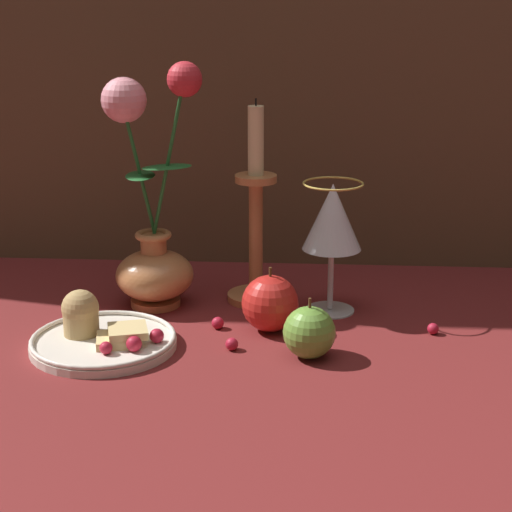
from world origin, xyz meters
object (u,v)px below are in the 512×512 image
Objects in this scene: plate_with_pastries at (100,335)px; candlestick at (256,227)px; vase at (152,228)px; wine_glass at (332,221)px; apple_near_glass at (309,332)px; apple_beside_vase at (270,302)px.

candlestick is (0.18, 0.18, 0.09)m from plate_with_pastries.
vase is 1.17× the size of candlestick.
candlestick is at bearing 161.18° from wine_glass.
apple_near_glass is (0.26, -0.01, 0.02)m from plate_with_pastries.
vase is at bearing -169.23° from candlestick.
vase is 4.44× the size of apple_near_glass.
vase is 0.15m from candlestick.
vase reaches higher than candlestick.
apple_near_glass is (0.08, -0.19, -0.08)m from candlestick.
wine_glass is 0.63× the size of candlestick.
plate_with_pastries is at bearing -160.95° from apple_beside_vase.
vase is at bearing 74.96° from plate_with_pastries.
apple_beside_vase is at bearing -25.51° from vase.
wine_glass reaches higher than apple_near_glass.
wine_glass is 2.39× the size of apple_near_glass.
candlestick is 3.78× the size of apple_near_glass.
vase is 0.19m from plate_with_pastries.
wine_glass is at bearing 26.44° from plate_with_pastries.
apple_beside_vase is at bearing -138.11° from wine_glass.
candlestick is 0.13m from apple_beside_vase.
wine_glass reaches higher than plate_with_pastries.
apple_beside_vase reaches higher than apple_near_glass.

